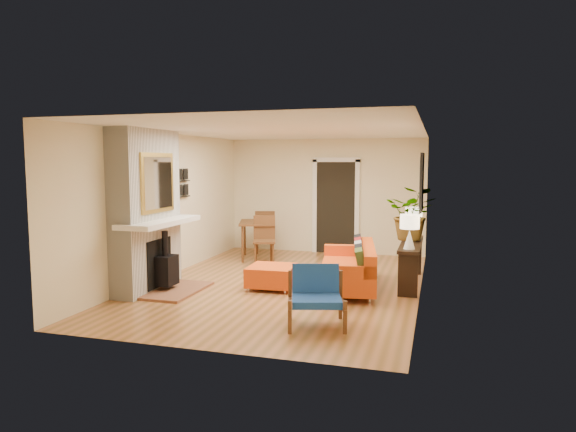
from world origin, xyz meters
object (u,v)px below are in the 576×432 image
console_table (411,251)px  lamp_far (414,219)px  sofa (352,268)px  blue_chair (316,293)px  dining_table (261,229)px  lamp_near (410,228)px  houseplant (412,213)px  ottoman (272,275)px

console_table → lamp_far: lamp_far is taller
sofa → lamp_far: 1.66m
sofa → console_table: 1.08m
blue_chair → dining_table: size_ratio=0.47×
sofa → blue_chair: sofa is taller
dining_table → console_table: size_ratio=1.01×
console_table → lamp_near: size_ratio=3.43×
sofa → houseplant: size_ratio=2.27×
blue_chair → console_table: blue_chair is taller
ottoman → houseplant: bearing=28.4°
sofa → dining_table: dining_table is taller
console_table → lamp_far: (0.00, 0.66, 0.49)m
dining_table → lamp_near: 3.94m
ottoman → lamp_near: size_ratio=1.42×
dining_table → lamp_near: size_ratio=3.46×
ottoman → lamp_far: size_ratio=1.42×
sofa → lamp_far: size_ratio=3.93×
blue_chair → lamp_near: 2.22m
blue_chair → dining_table: dining_table is taller
console_table → lamp_far: size_ratio=3.43×
houseplant → console_table: bearing=-88.0°
sofa → blue_chair: 1.97m
sofa → houseplant: 1.48m
lamp_near → houseplant: size_ratio=0.58×
ottoman → lamp_near: (2.19, 0.23, 0.85)m
blue_chair → lamp_near: size_ratio=1.63×
sofa → dining_table: (-2.33, 2.09, 0.30)m
sofa → dining_table: bearing=138.1°
lamp_near → blue_chair: bearing=-120.0°
ottoman → dining_table: (-1.05, 2.45, 0.43)m
sofa → houseplant: houseplant is taller
dining_table → lamp_far: 3.38m
blue_chair → console_table: bearing=67.0°
lamp_near → sofa: bearing=172.0°
sofa → console_table: bearing=30.4°
dining_table → ottoman: bearing=-66.9°
console_table → blue_chair: bearing=-113.0°
sofa → houseplant: bearing=42.4°
lamp_far → houseplant: bearing=-91.5°
ottoman → lamp_near: 2.36m
dining_table → lamp_far: lamp_far is taller
console_table → houseplant: bearing=92.0°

